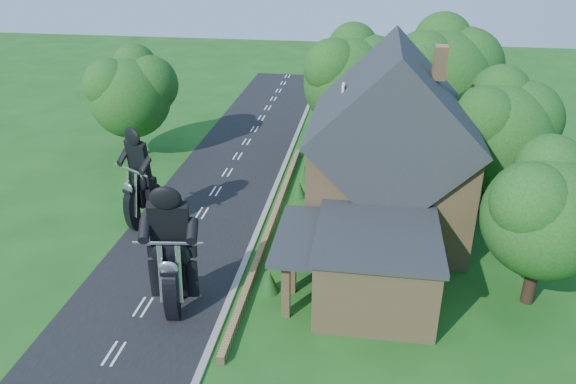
# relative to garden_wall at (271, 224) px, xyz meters

# --- Properties ---
(ground) EXTENTS (120.00, 120.00, 0.00)m
(ground) POSITION_rel_garden_wall_xyz_m (-4.30, -5.00, -0.20)
(ground) COLOR #174F16
(ground) RESTS_ON ground
(road) EXTENTS (7.00, 80.00, 0.02)m
(road) POSITION_rel_garden_wall_xyz_m (-4.30, -5.00, -0.19)
(road) COLOR black
(road) RESTS_ON ground
(kerb) EXTENTS (0.30, 80.00, 0.12)m
(kerb) POSITION_rel_garden_wall_xyz_m (-0.65, -5.00, -0.14)
(kerb) COLOR gray
(kerb) RESTS_ON ground
(garden_wall) EXTENTS (0.30, 22.00, 0.40)m
(garden_wall) POSITION_rel_garden_wall_xyz_m (0.00, 0.00, 0.00)
(garden_wall) COLOR #9C7D4F
(garden_wall) RESTS_ON ground
(house) EXTENTS (9.54, 8.64, 10.24)m
(house) POSITION_rel_garden_wall_xyz_m (6.19, 1.00, 4.14)
(house) COLOR #9C7D4F
(house) RESTS_ON ground
(annex) EXTENTS (7.05, 5.94, 3.44)m
(annex) POSITION_rel_garden_wall_xyz_m (5.57, -5.80, 1.57)
(annex) COLOR #9C7D4F
(annex) RESTS_ON ground
(tree_annex_side) EXTENTS (5.64, 5.20, 7.48)m
(tree_annex_side) POSITION_rel_garden_wall_xyz_m (12.83, -4.90, 4.49)
(tree_annex_side) COLOR black
(tree_annex_side) RESTS_ON ground
(tree_house_right) EXTENTS (6.51, 6.00, 8.40)m
(tree_house_right) POSITION_rel_garden_wall_xyz_m (12.35, 3.62, 4.99)
(tree_house_right) COLOR black
(tree_house_right) RESTS_ON ground
(tree_behind_house) EXTENTS (7.81, 7.20, 10.08)m
(tree_behind_house) POSITION_rel_garden_wall_xyz_m (9.88, 11.14, 6.03)
(tree_behind_house) COLOR black
(tree_behind_house) RESTS_ON ground
(tree_behind_left) EXTENTS (6.94, 6.40, 9.16)m
(tree_behind_left) POSITION_rel_garden_wall_xyz_m (3.86, 12.13, 5.53)
(tree_behind_left) COLOR black
(tree_behind_left) RESTS_ON ground
(tree_far_road) EXTENTS (6.08, 5.60, 7.84)m
(tree_far_road) POSITION_rel_garden_wall_xyz_m (-11.16, 9.11, 4.64)
(tree_far_road) COLOR black
(tree_far_road) RESTS_ON ground
(shrub_a) EXTENTS (0.90, 0.90, 1.10)m
(shrub_a) POSITION_rel_garden_wall_xyz_m (1.00, -6.00, 0.35)
(shrub_a) COLOR #133E15
(shrub_a) RESTS_ON ground
(shrub_b) EXTENTS (0.90, 0.90, 1.10)m
(shrub_b) POSITION_rel_garden_wall_xyz_m (1.00, -3.50, 0.35)
(shrub_b) COLOR #133E15
(shrub_b) RESTS_ON ground
(shrub_c) EXTENTS (0.90, 0.90, 1.10)m
(shrub_c) POSITION_rel_garden_wall_xyz_m (1.00, -1.00, 0.35)
(shrub_c) COLOR #133E15
(shrub_c) RESTS_ON ground
(shrub_d) EXTENTS (0.90, 0.90, 1.10)m
(shrub_d) POSITION_rel_garden_wall_xyz_m (1.00, 4.00, 0.35)
(shrub_d) COLOR #133E15
(shrub_d) RESTS_ON ground
(shrub_e) EXTENTS (0.90, 0.90, 1.10)m
(shrub_e) POSITION_rel_garden_wall_xyz_m (1.00, 6.50, 0.35)
(shrub_e) COLOR #133E15
(shrub_e) RESTS_ON ground
(shrub_f) EXTENTS (0.90, 0.90, 1.10)m
(shrub_f) POSITION_rel_garden_wall_xyz_m (1.00, 9.00, 0.35)
(shrub_f) COLOR #133E15
(shrub_f) RESTS_ON ground
(motorcycle_lead) EXTENTS (0.73, 1.97, 1.79)m
(motorcycle_lead) POSITION_rel_garden_wall_xyz_m (-2.75, -7.84, 0.70)
(motorcycle_lead) COLOR black
(motorcycle_lead) RESTS_ON ground
(motorcycle_follow) EXTENTS (1.34, 1.84, 1.73)m
(motorcycle_follow) POSITION_rel_garden_wall_xyz_m (-7.00, -0.78, 0.66)
(motorcycle_follow) COLOR black
(motorcycle_follow) RESTS_ON ground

